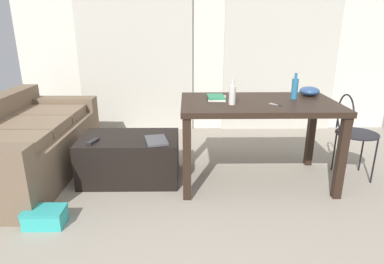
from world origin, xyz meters
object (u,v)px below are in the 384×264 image
Objects in this scene: couch at (24,145)px; coffee_table at (130,158)px; bottle_far at (232,95)px; magazine at (156,140)px; wire_chair at (351,127)px; shoebox at (45,217)px; scissors at (277,105)px; bowl at (309,91)px; book_stack at (216,97)px; craft_table at (258,112)px; tv_remote_primary at (93,141)px; bottle_near at (295,88)px.

coffee_table is (1.07, -0.12, -0.09)m from couch.
magazine is (-0.68, 0.05, -0.44)m from bottle_far.
shoebox is at bearing -162.87° from wire_chair.
scissors is at bearing -17.47° from magazine.
shoebox is (0.55, -0.92, -0.24)m from couch.
shoebox is (-2.65, -0.82, -0.45)m from wire_chair.
bowl reaches higher than shoebox.
shoebox is at bearing -152.73° from magazine.
bottle_far is at bearing -61.13° from book_stack.
craft_table is at bearing 24.92° from bottle_far.
book_stack is at bearing 179.03° from wire_chair.
bottle_far is at bearing 23.07° from shoebox.
scissors is at bearing 15.07° from tv_remote_primary.
tv_remote_primary is 0.50× the size of shoebox.
couch is 2.31m from craft_table.
magazine is (-1.86, -0.14, -0.08)m from wire_chair.
bottle_near reaches higher than magazine.
book_stack is at bearing -170.90° from bowl.
bottle_near is at bearing 19.65° from bottle_far.
bowl is at bearing -1.25° from magazine.
wire_chair is at bearing 9.20° from bottle_far.
tv_remote_primary is 0.58m from magazine.
couch is 2.47m from scissors.
couch is 2.03× the size of coffee_table.
shoebox is (-2.08, -0.84, -0.82)m from bottle_near.
bowl is 0.69× the size of magazine.
scissors is at bearing -7.69° from couch.
magazine is (-0.56, -0.16, -0.36)m from book_stack.
scissors reaches higher than craft_table.
bowl is at bearing 6.10° from coffee_table.
tv_remote_primary is at bearing -170.92° from bowl.
tv_remote_primary is at bearing 177.77° from scissors.
bowl is at bearing 26.38° from tv_remote_primary.
shoebox is at bearing -90.98° from tv_remote_primary.
coffee_table is at bearing -6.40° from couch.
wire_chair is at bearing -2.60° from bottle_near.
book_stack is at bearing -179.67° from bottle_near.
bottle_far is at bearing -155.08° from craft_table.
bottle_far is 0.71× the size of shoebox.
book_stack is 1.66× the size of tv_remote_primary.
bowl is 0.57m from scissors.
coffee_table is 4.83× the size of bowl.
book_stack is at bearing 154.15° from scissors.
book_stack is 2.24× the size of scissors.
coffee_table is at bearing -178.39° from bottle_near.
shoebox is at bearing -156.93° from bottle_far.
scissors is (0.51, -0.24, -0.01)m from book_stack.
book_stack reaches higher than shoebox.
craft_table is at bearing 23.35° from shoebox.
magazine is at bearing 40.41° from shoebox.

